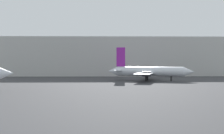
% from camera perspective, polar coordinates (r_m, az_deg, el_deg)
% --- Properties ---
extents(airplane_distant, '(24.25, 20.94, 9.58)m').
position_cam_1_polar(airplane_distant, '(92.29, 6.53, -0.77)').
color(airplane_distant, silver).
rests_on(airplane_distant, ground_plane).
extents(terminal_building, '(82.73, 19.93, 14.15)m').
position_cam_1_polar(terminal_building, '(123.81, -0.17, 1.85)').
color(terminal_building, '#B7B7B2').
rests_on(terminal_building, ground_plane).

